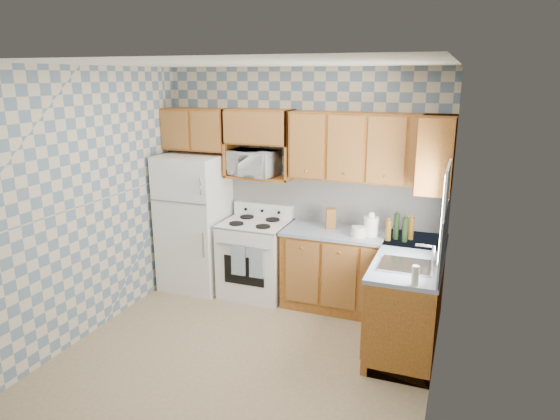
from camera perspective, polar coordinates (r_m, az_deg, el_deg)
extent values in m
plane|color=#7E6B4F|center=(5.05, -3.68, -15.91)|extent=(3.40, 3.40, 0.00)
cube|color=slate|center=(5.95, 2.45, 2.97)|extent=(3.40, 0.02, 2.70)
cube|color=slate|center=(4.13, 18.08, -3.31)|extent=(0.02, 3.20, 2.70)
cube|color=white|center=(5.87, 6.11, 1.21)|extent=(2.60, 0.02, 0.56)
cube|color=white|center=(4.93, 18.34, -2.17)|extent=(0.02, 1.60, 0.56)
cube|color=white|center=(6.29, -9.73, -1.39)|extent=(0.75, 0.70, 1.68)
cube|color=white|center=(6.08, -2.85, -5.63)|extent=(0.76, 0.65, 0.90)
cube|color=silver|center=(5.93, -2.90, -1.52)|extent=(0.76, 0.65, 0.02)
cube|color=white|center=(6.15, -1.89, 0.01)|extent=(0.76, 0.08, 0.17)
cube|color=navy|center=(5.77, -4.79, -5.75)|extent=(0.17, 0.02, 0.36)
cube|color=navy|center=(5.69, -2.72, -6.05)|extent=(0.17, 0.02, 0.36)
cube|color=brown|center=(5.74, 9.28, -7.19)|extent=(1.75, 0.60, 0.88)
cube|color=brown|center=(5.22, 14.43, -9.87)|extent=(0.60, 1.60, 0.88)
cube|color=gray|center=(5.58, 9.47, -2.84)|extent=(1.77, 0.63, 0.04)
cube|color=gray|center=(5.04, 14.71, -5.12)|extent=(0.63, 1.60, 0.04)
cube|color=brown|center=(5.51, 10.19, 7.04)|extent=(1.75, 0.33, 0.74)
cube|color=brown|center=(6.23, -9.45, 9.10)|extent=(0.82, 0.33, 0.50)
cube|color=brown|center=(5.24, 17.49, 6.18)|extent=(0.33, 0.70, 0.74)
cube|color=brown|center=(5.95, -2.36, 3.79)|extent=(0.80, 0.33, 0.03)
imported|color=white|center=(5.93, -3.03, 5.40)|extent=(0.60, 0.44, 0.31)
cube|color=#B7B7BC|center=(4.71, 14.31, -6.23)|extent=(0.48, 0.40, 0.03)
cube|color=white|center=(4.53, 18.31, -0.39)|extent=(0.02, 0.66, 0.86)
cylinder|color=black|center=(5.42, 13.14, -1.84)|extent=(0.06, 0.06, 0.28)
cylinder|color=black|center=(5.35, 14.10, -2.21)|extent=(0.06, 0.06, 0.26)
cylinder|color=brown|center=(5.45, 14.75, -2.06)|extent=(0.06, 0.06, 0.24)
cylinder|color=brown|center=(5.36, 12.26, -2.28)|extent=(0.06, 0.06, 0.22)
cube|color=brown|center=(5.69, 5.82, -0.95)|extent=(0.14, 0.14, 0.23)
cylinder|color=white|center=(5.49, 10.36, -1.84)|extent=(0.16, 0.16, 0.21)
cylinder|color=beige|center=(4.30, 15.20, -7.24)|extent=(0.06, 0.06, 0.17)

